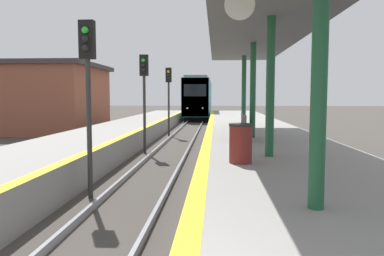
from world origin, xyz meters
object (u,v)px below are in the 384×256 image
Objects in this scene: signal_near at (88,75)px; signal_mid at (144,85)px; bench at (240,126)px; train at (199,98)px; trash_bin at (241,143)px; signal_far at (169,88)px.

signal_mid is (-0.04, 7.22, 0.00)m from signal_near.
bench is (3.96, -2.43, -1.58)m from signal_mid.
signal_near is (-1.09, -35.07, 0.69)m from train.
train is at bearing 88.22° from signal_near.
train is at bearing 94.13° from trash_bin.
signal_near is 3.97m from trash_bin.
train reaches higher than signal_near.
train is at bearing 87.67° from signal_mid.
signal_mid reaches higher than trash_bin.
signal_near is 1.00× the size of signal_far.
signal_mid is at bearing 116.85° from trash_bin.
signal_far is 10.50m from bench.
trash_bin is (3.67, -7.24, -1.61)m from signal_mid.
signal_near and signal_far have the same top height.
signal_near reaches higher than trash_bin.
bench is at bearing 50.63° from signal_near.
signal_near is at bearing -91.78° from train.
signal_far is (0.11, 14.43, 0.00)m from signal_near.
signal_near is at bearing -90.43° from signal_far.
bench is at bearing 86.45° from trash_bin.
signal_mid is 4.58× the size of trash_bin.
signal_mid is (-1.13, -27.86, 0.69)m from train.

